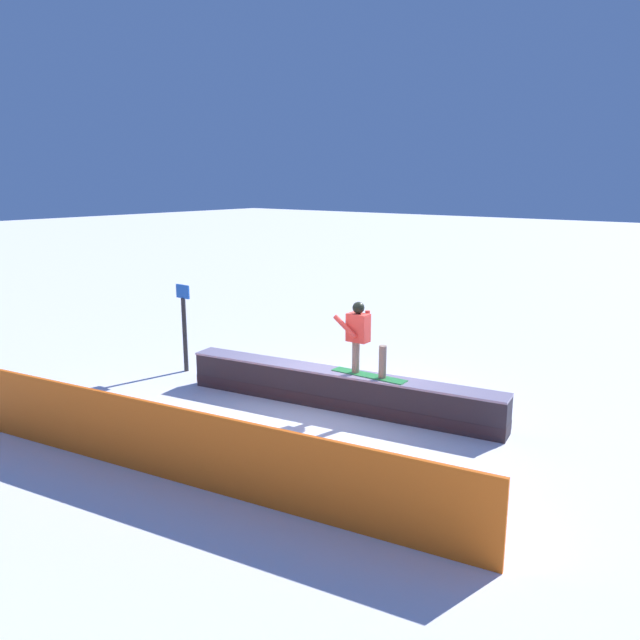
{
  "coord_description": "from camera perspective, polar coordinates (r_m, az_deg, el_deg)",
  "views": [
    {
      "loc": [
        -6.67,
        9.08,
        4.25
      ],
      "look_at": [
        -0.31,
        0.94,
        1.92
      ],
      "focal_mm": 35.14,
      "sensor_mm": 36.0,
      "label": 1
    }
  ],
  "objects": [
    {
      "name": "ground_plane",
      "position": [
        12.04,
        1.62,
        -7.96
      ],
      "size": [
        120.0,
        120.0,
        0.0
      ],
      "primitive_type": "plane",
      "color": "white"
    },
    {
      "name": "snowboarder",
      "position": [
        11.44,
        3.78,
        -1.44
      ],
      "size": [
        1.5,
        0.45,
        1.36
      ],
      "color": "#2E8A41",
      "rests_on": "grind_box"
    },
    {
      "name": "grind_box",
      "position": [
        11.93,
        1.63,
        -6.48
      ],
      "size": [
        6.36,
        1.63,
        0.73
      ],
      "color": "#26232B",
      "rests_on": "ground_plane"
    },
    {
      "name": "trail_marker",
      "position": [
        14.29,
        -12.25,
        -0.48
      ],
      "size": [
        0.4,
        0.1,
        1.98
      ],
      "color": "#262628",
      "rests_on": "ground_plane"
    },
    {
      "name": "safety_fence",
      "position": [
        9.26,
        -12.78,
        -11.04
      ],
      "size": [
        8.99,
        1.66,
        1.14
      ],
      "primitive_type": "cube",
      "rotation": [
        0.0,
        0.0,
        0.18
      ],
      "color": "orange",
      "rests_on": "ground_plane"
    }
  ]
}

